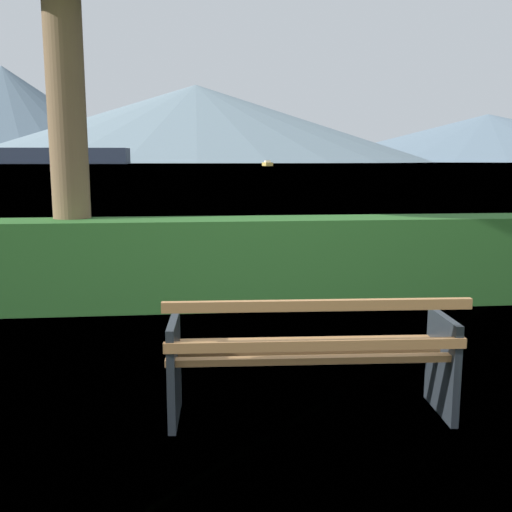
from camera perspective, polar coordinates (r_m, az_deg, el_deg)
name	(u,v)px	position (r m, az deg, el deg)	size (l,w,h in m)	color
ground_plane	(309,414)	(4.09, 5.22, -15.17)	(1400.00, 1400.00, 0.00)	olive
water_surface	(198,163)	(310.55, -5.77, 9.04)	(620.00, 620.00, 0.00)	slate
park_bench	(311,356)	(3.87, 5.45, -9.74)	(1.90, 0.66, 0.87)	olive
hedge_row	(260,262)	(6.83, 0.42, -0.57)	(7.53, 0.70, 1.03)	#285B23
cargo_ship_large	(4,150)	(303.35, -23.53, 9.53)	(100.75, 18.31, 23.06)	#2D384C
fishing_boat_near	(267,164)	(175.47, 1.13, 9.05)	(2.60, 6.59, 1.69)	gold
distant_hills	(244,126)	(566.25, -1.22, 12.64)	(810.79, 459.53, 89.07)	slate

